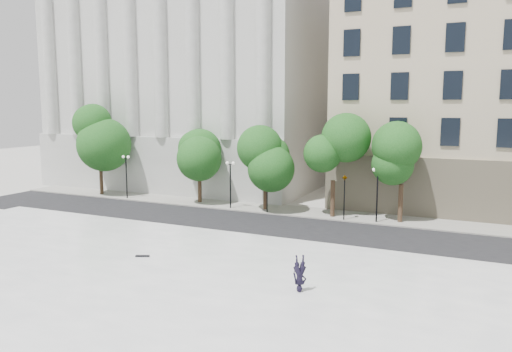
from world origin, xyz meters
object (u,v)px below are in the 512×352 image
object	(u,v)px
traffic_light_east	(345,175)
person_lying	(300,287)
traffic_light_west	(267,170)
skateboard	(142,256)

from	to	relation	value
traffic_light_east	person_lying	bearing A→B (deg)	-81.94
traffic_light_east	person_lying	distance (m)	17.43
traffic_light_west	skateboard	distance (m)	16.03
traffic_light_west	traffic_light_east	xyz separation A→B (m)	(6.69, 0.00, -0.00)
traffic_light_west	traffic_light_east	distance (m)	6.69
traffic_light_east	traffic_light_west	bearing A→B (deg)	180.00
traffic_light_east	person_lying	world-z (taller)	traffic_light_east
person_lying	skateboard	distance (m)	10.24
traffic_light_east	person_lying	xyz separation A→B (m)	(2.41, -17.00, -3.04)
traffic_light_west	person_lying	xyz separation A→B (m)	(9.10, -17.00, -3.04)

